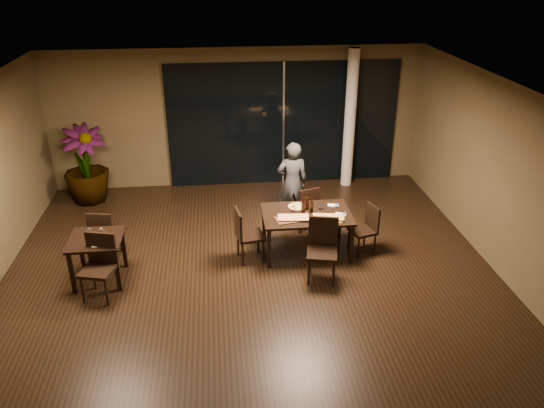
{
  "coord_description": "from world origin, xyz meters",
  "views": [
    {
      "loc": [
        -0.46,
        -7.11,
        4.78
      ],
      "look_at": [
        0.39,
        0.6,
        1.05
      ],
      "focal_mm": 35.0,
      "sensor_mm": 36.0,
      "label": 1
    }
  ],
  "objects_px": {
    "chair_main_near": "(322,246)",
    "potted_plant": "(85,165)",
    "bottle_b": "(312,205)",
    "chair_main_left": "(245,232)",
    "diner": "(292,182)",
    "chair_side_far": "(104,232)",
    "chair_side_near": "(100,262)",
    "main_table": "(307,217)",
    "chair_main_right": "(367,226)",
    "chair_main_far": "(307,206)",
    "bottle_c": "(307,201)",
    "side_table": "(97,246)",
    "bottle_a": "(303,205)"
  },
  "relations": [
    {
      "from": "chair_main_left",
      "to": "bottle_a",
      "type": "relative_size",
      "value": 3.14
    },
    {
      "from": "main_table",
      "to": "side_table",
      "type": "relative_size",
      "value": 1.88
    },
    {
      "from": "bottle_b",
      "to": "chair_main_near",
      "type": "bearing_deg",
      "value": -87.37
    },
    {
      "from": "chair_main_far",
      "to": "chair_main_near",
      "type": "xyz_separation_m",
      "value": [
        -0.02,
        -1.59,
        0.07
      ]
    },
    {
      "from": "chair_main_far",
      "to": "chair_side_far",
      "type": "bearing_deg",
      "value": -6.12
    },
    {
      "from": "main_table",
      "to": "bottle_c",
      "type": "height_order",
      "value": "bottle_c"
    },
    {
      "from": "chair_side_near",
      "to": "potted_plant",
      "type": "height_order",
      "value": "potted_plant"
    },
    {
      "from": "chair_main_left",
      "to": "diner",
      "type": "distance_m",
      "value": 1.71
    },
    {
      "from": "side_table",
      "to": "bottle_c",
      "type": "distance_m",
      "value": 3.5
    },
    {
      "from": "chair_main_left",
      "to": "chair_main_right",
      "type": "bearing_deg",
      "value": -97.63
    },
    {
      "from": "potted_plant",
      "to": "main_table",
      "type": "bearing_deg",
      "value": -31.74
    },
    {
      "from": "chair_main_far",
      "to": "chair_main_left",
      "type": "height_order",
      "value": "chair_main_left"
    },
    {
      "from": "bottle_a",
      "to": "potted_plant",
      "type": "bearing_deg",
      "value": 148.02
    },
    {
      "from": "potted_plant",
      "to": "bottle_a",
      "type": "xyz_separation_m",
      "value": [
        4.1,
        -2.56,
        0.09
      ]
    },
    {
      "from": "main_table",
      "to": "chair_main_right",
      "type": "relative_size",
      "value": 1.74
    },
    {
      "from": "main_table",
      "to": "diner",
      "type": "distance_m",
      "value": 1.23
    },
    {
      "from": "bottle_a",
      "to": "chair_main_left",
      "type": "bearing_deg",
      "value": -170.92
    },
    {
      "from": "chair_main_left",
      "to": "bottle_b",
      "type": "distance_m",
      "value": 1.21
    },
    {
      "from": "main_table",
      "to": "chair_side_far",
      "type": "bearing_deg",
      "value": 177.57
    },
    {
      "from": "chair_main_right",
      "to": "side_table",
      "type": "bearing_deg",
      "value": -101.54
    },
    {
      "from": "main_table",
      "to": "bottle_b",
      "type": "height_order",
      "value": "bottle_b"
    },
    {
      "from": "side_table",
      "to": "chair_main_near",
      "type": "relative_size",
      "value": 0.79
    },
    {
      "from": "main_table",
      "to": "chair_main_far",
      "type": "relative_size",
      "value": 1.7
    },
    {
      "from": "chair_side_far",
      "to": "bottle_b",
      "type": "relative_size",
      "value": 3.26
    },
    {
      "from": "diner",
      "to": "potted_plant",
      "type": "bearing_deg",
      "value": -18.16
    },
    {
      "from": "diner",
      "to": "bottle_c",
      "type": "height_order",
      "value": "diner"
    },
    {
      "from": "chair_main_right",
      "to": "bottle_b",
      "type": "distance_m",
      "value": 1.04
    },
    {
      "from": "side_table",
      "to": "bottle_b",
      "type": "relative_size",
      "value": 2.87
    },
    {
      "from": "bottle_a",
      "to": "main_table",
      "type": "bearing_deg",
      "value": -12.17
    },
    {
      "from": "diner",
      "to": "bottle_b",
      "type": "bearing_deg",
      "value": 97.52
    },
    {
      "from": "side_table",
      "to": "chair_main_near",
      "type": "bearing_deg",
      "value": -4.73
    },
    {
      "from": "chair_side_far",
      "to": "bottle_b",
      "type": "height_order",
      "value": "bottle_b"
    },
    {
      "from": "main_table",
      "to": "bottle_a",
      "type": "height_order",
      "value": "bottle_a"
    },
    {
      "from": "chair_main_near",
      "to": "bottle_c",
      "type": "relative_size",
      "value": 3.25
    },
    {
      "from": "chair_side_far",
      "to": "chair_side_near",
      "type": "relative_size",
      "value": 0.91
    },
    {
      "from": "chair_main_far",
      "to": "chair_main_right",
      "type": "distance_m",
      "value": 1.25
    },
    {
      "from": "chair_side_far",
      "to": "chair_main_right",
      "type": "bearing_deg",
      "value": -172.93
    },
    {
      "from": "chair_main_near",
      "to": "potted_plant",
      "type": "distance_m",
      "value": 5.45
    },
    {
      "from": "chair_main_near",
      "to": "bottle_b",
      "type": "bearing_deg",
      "value": 105.6
    },
    {
      "from": "potted_plant",
      "to": "bottle_c",
      "type": "distance_m",
      "value": 4.84
    },
    {
      "from": "chair_main_right",
      "to": "chair_side_near",
      "type": "bearing_deg",
      "value": -96.16
    },
    {
      "from": "chair_main_near",
      "to": "potted_plant",
      "type": "height_order",
      "value": "potted_plant"
    },
    {
      "from": "potted_plant",
      "to": "chair_main_far",
      "type": "bearing_deg",
      "value": -22.45
    },
    {
      "from": "chair_main_right",
      "to": "chair_side_far",
      "type": "distance_m",
      "value": 4.46
    },
    {
      "from": "chair_main_right",
      "to": "bottle_a",
      "type": "height_order",
      "value": "bottle_a"
    },
    {
      "from": "chair_main_right",
      "to": "potted_plant",
      "type": "xyz_separation_m",
      "value": [
        -5.2,
        2.65,
        0.32
      ]
    },
    {
      "from": "bottle_c",
      "to": "chair_main_left",
      "type": "bearing_deg",
      "value": -165.0
    },
    {
      "from": "main_table",
      "to": "bottle_b",
      "type": "relative_size",
      "value": 5.38
    },
    {
      "from": "chair_main_near",
      "to": "bottle_a",
      "type": "xyz_separation_m",
      "value": [
        -0.18,
        0.8,
        0.33
      ]
    },
    {
      "from": "chair_main_left",
      "to": "potted_plant",
      "type": "relative_size",
      "value": 0.58
    }
  ]
}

